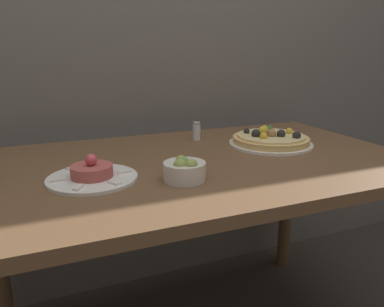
# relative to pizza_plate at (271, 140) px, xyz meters

# --- Properties ---
(back_wall) EXTENTS (8.00, 0.05, 2.60)m
(back_wall) POSITION_rel_pizza_plate_xyz_m (-0.34, 0.48, 0.52)
(back_wall) COLOR slate
(back_wall) RESTS_ON ground_plane
(dining_table) EXTENTS (1.44, 0.84, 0.75)m
(dining_table) POSITION_rel_pizza_plate_xyz_m (-0.34, -0.07, -0.11)
(dining_table) COLOR brown
(dining_table) RESTS_ON ground_plane
(pizza_plate) EXTENTS (0.31, 0.31, 0.07)m
(pizza_plate) POSITION_rel_pizza_plate_xyz_m (0.00, 0.00, 0.00)
(pizza_plate) COLOR white
(pizza_plate) RESTS_ON dining_table
(tartare_plate) EXTENTS (0.25, 0.25, 0.08)m
(tartare_plate) POSITION_rel_pizza_plate_xyz_m (-0.68, -0.14, -0.01)
(tartare_plate) COLOR white
(tartare_plate) RESTS_ON dining_table
(small_bowl) EXTENTS (0.12, 0.12, 0.07)m
(small_bowl) POSITION_rel_pizza_plate_xyz_m (-0.44, -0.24, 0.01)
(small_bowl) COLOR silver
(small_bowl) RESTS_ON dining_table
(salt_shaker) EXTENTS (0.03, 0.03, 0.07)m
(salt_shaker) POSITION_rel_pizza_plate_xyz_m (-0.22, 0.18, 0.01)
(salt_shaker) COLOR silver
(salt_shaker) RESTS_ON dining_table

